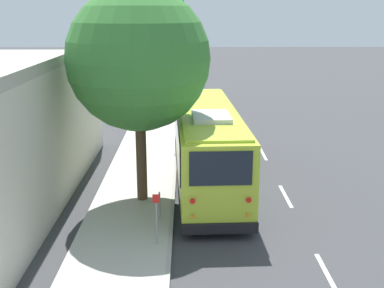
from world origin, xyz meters
name	(u,v)px	position (x,y,z in m)	size (l,w,h in m)	color
ground_plane	(219,188)	(0.00, 0.00, 0.00)	(160.00, 160.00, 0.00)	#3D3D3F
sidewalk_slab	(136,187)	(0.00, 3.49, 0.07)	(80.00, 3.03, 0.15)	beige
curb_strip	(174,187)	(0.00, 1.91, 0.07)	(80.00, 0.14, 0.15)	#AAA69D
shuttle_bus	(207,142)	(0.65, 0.52, 1.87)	(11.22, 3.14, 3.47)	#ADC633
parked_sedan_gray	(192,112)	(12.78, 0.99, 0.59)	(4.22, 1.95, 1.28)	slate
parked_sedan_blue	(195,96)	(19.16, 0.65, 0.59)	(4.73, 1.92, 1.27)	navy
street_tree	(139,49)	(-1.33, 3.10, 5.90)	(5.23, 5.23, 8.80)	brown
sign_post_near	(156,219)	(-5.24, 2.31, 1.01)	(0.06, 0.22, 1.66)	gray
sign_post_far	(160,206)	(-3.50, 2.31, 0.68)	(0.06, 0.06, 1.06)	gray
lane_stripe_behind	(327,275)	(-6.90, -2.63, 0.00)	(2.40, 0.14, 0.01)	silver
lane_stripe_mid	(286,196)	(-0.90, -2.63, 0.00)	(2.40, 0.14, 0.01)	silver
lane_stripe_ahead	(263,153)	(5.10, -2.63, 0.00)	(2.40, 0.14, 0.01)	silver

